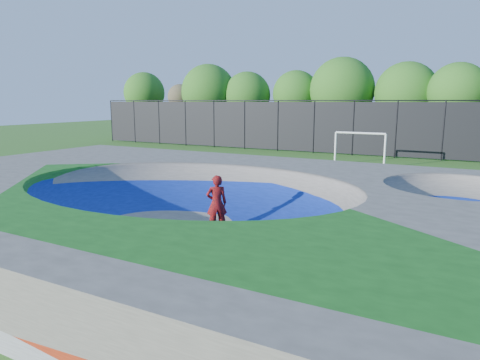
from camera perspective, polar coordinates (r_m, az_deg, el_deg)
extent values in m
plane|color=#2D601A|center=(13.70, -7.10, -6.45)|extent=(120.00, 120.00, 0.00)
cube|color=gray|center=(13.50, -7.17, -3.40)|extent=(22.00, 14.00, 1.50)
imported|color=red|center=(13.14, -3.13, -3.13)|extent=(0.76, 0.74, 1.76)
cube|color=black|center=(13.37, -3.09, -6.69)|extent=(0.72, 0.69, 0.05)
cylinder|color=white|center=(27.92, 12.60, 4.16)|extent=(0.12, 0.12, 2.02)
cylinder|color=white|center=(27.25, 18.75, 3.71)|extent=(0.12, 0.12, 2.02)
cylinder|color=white|center=(27.46, 15.74, 6.04)|extent=(3.03, 0.12, 0.12)
cylinder|color=black|center=(44.80, -16.75, 7.54)|extent=(0.09, 0.09, 4.00)
cylinder|color=black|center=(42.74, -13.88, 7.56)|extent=(0.09, 0.09, 4.00)
cylinder|color=black|center=(40.78, -10.72, 7.55)|extent=(0.09, 0.09, 4.00)
cylinder|color=black|center=(38.97, -7.26, 7.52)|extent=(0.09, 0.09, 4.00)
cylinder|color=black|center=(37.30, -3.48, 7.45)|extent=(0.09, 0.09, 4.00)
cylinder|color=black|center=(35.81, 0.63, 7.35)|extent=(0.09, 0.09, 4.00)
cylinder|color=black|center=(34.52, 5.08, 7.19)|extent=(0.09, 0.09, 4.00)
cylinder|color=black|center=(33.44, 9.83, 6.97)|extent=(0.09, 0.09, 4.00)
cylinder|color=black|center=(32.61, 14.86, 6.69)|extent=(0.09, 0.09, 4.00)
cylinder|color=black|center=(32.04, 20.11, 6.34)|extent=(0.09, 0.09, 4.00)
cylinder|color=black|center=(31.74, 25.49, 5.93)|extent=(0.09, 0.09, 4.00)
cube|color=black|center=(32.61, 14.86, 6.69)|extent=(48.00, 0.03, 3.80)
cylinder|color=black|center=(32.55, 15.03, 10.20)|extent=(48.00, 0.08, 0.08)
cylinder|color=#4C3A26|center=(48.46, -12.48, 7.45)|extent=(0.44, 0.44, 3.20)
sphere|color=#28641A|center=(48.40, -12.64, 11.29)|extent=(4.38, 4.38, 4.38)
cylinder|color=#4C3A26|center=(45.50, -7.89, 7.48)|extent=(0.44, 0.44, 3.29)
sphere|color=brown|center=(45.44, -7.98, 10.93)|extent=(2.60, 2.60, 2.60)
cylinder|color=#4C3A26|center=(42.48, -4.17, 7.06)|extent=(0.44, 0.44, 2.88)
sphere|color=#28641A|center=(42.42, -4.23, 11.66)|extent=(5.25, 5.25, 5.25)
cylinder|color=#4C3A26|center=(41.37, 0.95, 6.98)|extent=(0.44, 0.44, 2.85)
sphere|color=#28641A|center=(41.29, 0.96, 11.24)|extent=(4.40, 4.40, 4.40)
cylinder|color=#4C3A26|center=(40.47, 7.35, 6.93)|extent=(0.44, 0.44, 3.02)
sphere|color=#28641A|center=(40.40, 7.46, 11.33)|extent=(4.26, 4.26, 4.26)
cylinder|color=#4C3A26|center=(38.94, 13.22, 6.48)|extent=(0.44, 0.44, 2.85)
sphere|color=#28641A|center=(38.87, 13.44, 11.64)|extent=(5.54, 5.54, 5.54)
cylinder|color=#4C3A26|center=(37.50, 20.95, 5.86)|extent=(0.44, 0.44, 2.77)
sphere|color=#28641A|center=(37.42, 21.28, 10.78)|extent=(4.92, 4.92, 4.92)
cylinder|color=#4C3A26|center=(35.95, 26.57, 5.52)|extent=(0.44, 0.44, 3.08)
sphere|color=#28641A|center=(35.87, 26.98, 10.49)|extent=(4.23, 4.23, 4.23)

